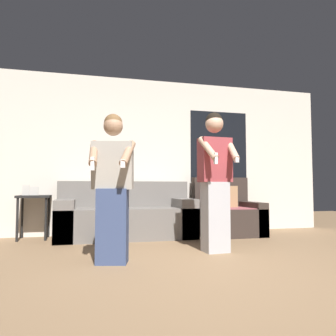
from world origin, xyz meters
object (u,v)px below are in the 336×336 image
(armchair, at_px, (227,215))
(person_left, at_px, (113,188))
(person_right, at_px, (215,179))
(couch, at_px, (126,218))
(side_table, at_px, (34,202))

(armchair, height_order, person_left, person_left)
(person_left, height_order, person_right, person_right)
(armchair, height_order, person_right, person_right)
(couch, xyz_separation_m, person_left, (-0.35, -1.73, 0.47))
(couch, relative_size, person_right, 1.23)
(side_table, distance_m, person_left, 2.19)
(person_right, bearing_deg, couch, 123.23)
(armchair, distance_m, person_left, 2.69)
(couch, bearing_deg, person_left, -101.29)
(armchair, xyz_separation_m, side_table, (-3.09, 0.23, 0.24))
(side_table, bearing_deg, couch, -7.16)
(armchair, xyz_separation_m, person_right, (-0.76, -1.37, 0.58))
(armchair, height_order, side_table, armchair)
(couch, xyz_separation_m, armchair, (1.69, -0.05, 0.00))
(couch, distance_m, side_table, 1.43)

